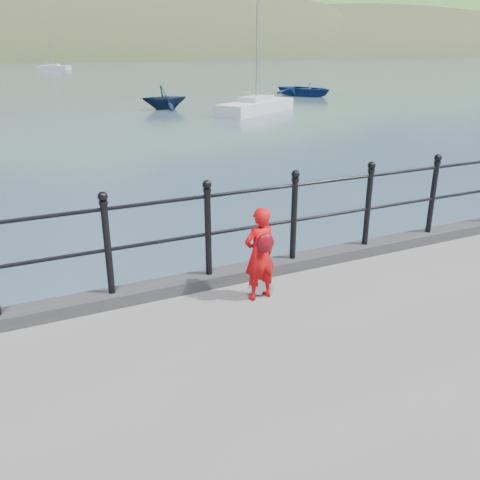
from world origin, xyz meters
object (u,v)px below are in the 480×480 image
launch_blue (306,90)px  launch_navy (164,98)px  railing (253,216)px  sailboat_deep (54,68)px  child (260,254)px  sailboat_near (256,107)px

launch_blue → launch_navy: (-13.82, -4.73, 0.24)m
railing → launch_navy: size_ratio=6.24×
launch_blue → sailboat_deep: sailboat_deep is taller
sailboat_deep → railing: bearing=-55.7°
child → launch_blue: 39.44m
launch_blue → sailboat_deep: (-12.53, 69.50, -0.18)m
sailboat_near → sailboat_deep: 78.43m
launch_blue → launch_navy: launch_navy is taller
child → sailboat_near: 27.17m
sailboat_near → railing: bearing=-150.1°
sailboat_near → child: bearing=-149.9°
launch_navy → launch_blue: bearing=-68.9°
railing → child: size_ratio=16.27×
child → launch_navy: bearing=-111.3°
launch_navy → sailboat_deep: sailboat_deep is taller
launch_navy → railing: bearing=167.1°
launch_blue → launch_navy: size_ratio=1.73×
child → sailboat_deep: bearing=-101.1°
launch_blue → sailboat_near: 12.77m
launch_blue → child: bearing=-140.8°
sailboat_deep → launch_blue: bearing=-40.6°
railing → launch_navy: (7.49, 27.74, -1.06)m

